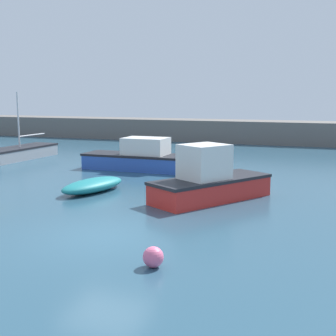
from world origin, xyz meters
The scene contains 8 objects.
ground_plane centered at (0.00, 0.00, -0.10)m, with size 120.00×120.00×0.20m, color #284C60.
harbor_breakwater centered at (0.00, 28.40, 0.94)m, with size 62.57×3.47×1.88m, color #66605B.
motorboat_grey_hull centered at (1.62, 5.59, 0.77)m, with size 4.23×5.31×2.22m.
motorboat_with_cabin centered at (-3.91, 11.60, 0.67)m, with size 6.18×2.06×1.78m.
rowboat_blue_near centered at (-7.92, 19.14, 0.45)m, with size 2.53×3.59×0.90m.
rowboat_white_midwater centered at (-3.44, 5.45, 0.29)m, with size 2.12×3.66×0.57m.
sailboat_short_mast centered at (-12.94, 12.95, 0.40)m, with size 2.00×5.85×4.26m.
mooring_buoy_pink centered at (2.26, -1.85, 0.25)m, with size 0.51×0.51×0.51m, color #EA668C.
Camera 1 is at (6.29, -11.81, 4.12)m, focal length 50.00 mm.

